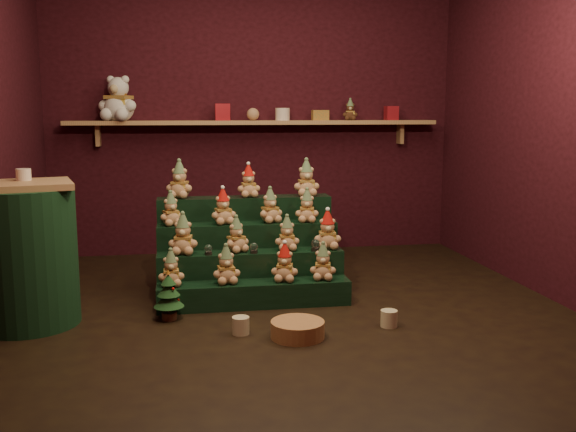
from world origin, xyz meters
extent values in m
plane|color=black|center=(0.00, 0.00, 0.00)|extent=(4.00, 4.00, 0.00)
cube|color=black|center=(0.00, 2.05, 1.40)|extent=(4.00, 0.10, 2.80)
cube|color=black|center=(0.00, -2.05, 1.40)|extent=(4.00, 0.10, 2.80)
cube|color=black|center=(2.05, 0.00, 1.40)|extent=(0.10, 4.00, 2.80)
cube|color=tan|center=(0.00, 1.87, 1.30)|extent=(3.60, 0.26, 0.04)
cube|color=tan|center=(-1.50, 1.94, 1.18)|extent=(0.04, 0.12, 0.20)
cube|color=tan|center=(1.50, 1.94, 1.18)|extent=(0.04, 0.12, 0.20)
cube|color=black|center=(-0.23, 0.09, 0.09)|extent=(1.40, 0.22, 0.18)
cube|color=black|center=(-0.23, 0.31, 0.18)|extent=(1.40, 0.22, 0.36)
cube|color=black|center=(-0.23, 0.53, 0.27)|extent=(1.40, 0.22, 0.54)
cube|color=black|center=(-0.23, 0.75, 0.36)|extent=(1.40, 0.22, 0.72)
cylinder|color=black|center=(-0.55, 0.25, 0.37)|extent=(0.05, 0.05, 0.02)
sphere|color=silver|center=(-0.55, 0.25, 0.41)|extent=(0.06, 0.06, 0.06)
cylinder|color=black|center=(-0.21, 0.25, 0.37)|extent=(0.06, 0.06, 0.02)
sphere|color=silver|center=(-0.21, 0.25, 0.41)|extent=(0.06, 0.06, 0.06)
cylinder|color=black|center=(0.25, 0.25, 0.37)|extent=(0.06, 0.06, 0.03)
sphere|color=silver|center=(0.25, 0.25, 0.42)|extent=(0.07, 0.07, 0.07)
cube|color=tan|center=(-1.76, -0.05, 0.93)|extent=(0.73, 0.65, 0.04)
cylinder|color=black|center=(-1.76, -0.05, 0.46)|extent=(0.66, 0.66, 0.91)
cylinder|color=beige|center=(-1.76, 0.05, 0.99)|extent=(0.10, 0.10, 0.08)
cylinder|color=#452818|center=(-0.84, -0.12, 0.03)|extent=(0.10, 0.10, 0.05)
cone|color=#123318|center=(-0.84, -0.12, 0.14)|extent=(0.21, 0.21, 0.10)
cone|color=#123318|center=(-0.84, -0.12, 0.22)|extent=(0.15, 0.15, 0.09)
cone|color=#123318|center=(-0.84, -0.12, 0.28)|extent=(0.10, 0.10, 0.07)
cone|color=#C37A22|center=(-0.84, -0.12, 0.33)|extent=(0.03, 0.03, 0.03)
cylinder|color=beige|center=(-0.39, -0.48, 0.06)|extent=(0.11, 0.11, 0.11)
cylinder|color=beige|center=(0.59, -0.51, 0.06)|extent=(0.11, 0.11, 0.11)
cylinder|color=#AD7846|center=(-0.04, -0.61, 0.05)|extent=(0.42, 0.42, 0.11)
cube|color=maroon|center=(-0.33, 1.85, 1.40)|extent=(0.14, 0.14, 0.16)
cylinder|color=beige|center=(0.26, 1.85, 1.38)|extent=(0.14, 0.14, 0.12)
cube|color=maroon|center=(1.37, 1.85, 1.39)|extent=(0.12, 0.12, 0.14)
sphere|color=tan|center=(-0.03, 1.85, 1.38)|extent=(0.12, 0.12, 0.12)
cube|color=#CF671D|center=(0.64, 1.85, 1.37)|extent=(0.16, 0.10, 0.10)
camera|label=1|loc=(-0.75, -4.40, 1.40)|focal=40.00mm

